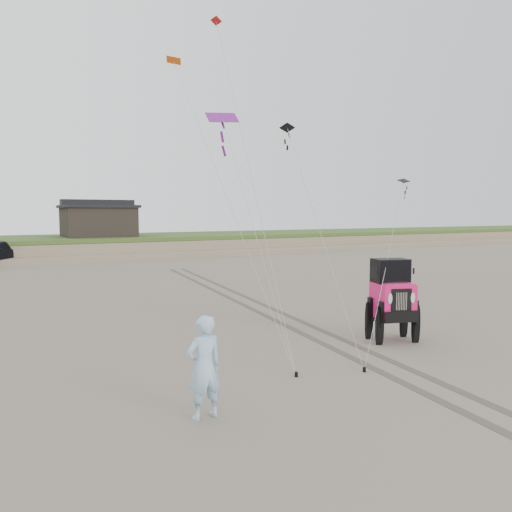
# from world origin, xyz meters

# --- Properties ---
(ground) EXTENTS (160.00, 160.00, 0.00)m
(ground) POSITION_xyz_m (0.00, 0.00, 0.00)
(ground) COLOR #6B6054
(ground) RESTS_ON ground
(dune_ridge) EXTENTS (160.00, 14.25, 1.73)m
(dune_ridge) POSITION_xyz_m (0.00, 37.50, 0.82)
(dune_ridge) COLOR #7A6B54
(dune_ridge) RESTS_ON ground
(cabin) EXTENTS (6.40, 5.40, 3.35)m
(cabin) POSITION_xyz_m (2.00, 37.00, 3.24)
(cabin) COLOR black
(cabin) RESTS_ON dune_ridge
(jeep) EXTENTS (3.78, 5.76, 1.98)m
(jeep) POSITION_xyz_m (2.76, 1.19, 0.99)
(jeep) COLOR #E11663
(jeep) RESTS_ON ground
(man) EXTENTS (0.74, 0.51, 1.97)m
(man) POSITION_xyz_m (-4.47, -1.23, 0.98)
(man) COLOR #7FA8C4
(man) RESTS_ON ground
(kite_flock) EXTENTS (5.29, 10.95, 6.86)m
(kite_flock) POSITION_xyz_m (1.60, 9.89, 8.51)
(kite_flock) COLOR red
(kite_flock) RESTS_ON ground
(stake_main) EXTENTS (0.08, 0.08, 0.12)m
(stake_main) POSITION_xyz_m (-1.63, -0.12, 0.06)
(stake_main) COLOR black
(stake_main) RESTS_ON ground
(stake_aux) EXTENTS (0.08, 0.08, 0.12)m
(stake_aux) POSITION_xyz_m (0.01, -0.64, 0.06)
(stake_aux) COLOR black
(stake_aux) RESTS_ON ground
(tire_tracks) EXTENTS (5.22, 29.74, 0.01)m
(tire_tracks) POSITION_xyz_m (2.00, 8.00, 0.00)
(tire_tracks) COLOR #4C443D
(tire_tracks) RESTS_ON ground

